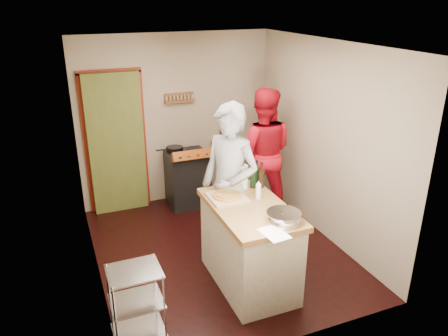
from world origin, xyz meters
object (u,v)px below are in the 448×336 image
Objects in this scene: stove at (188,178)px; person_red at (262,152)px; person_stripe at (230,188)px; island at (249,244)px; wire_shelving at (137,302)px.

stove is 0.53× the size of person_red.
person_stripe is 1.45m from person_red.
person_red is at bearing -33.86° from stove.
island is at bearing -89.25° from stove.
island is (1.36, 0.43, 0.08)m from wire_shelving.
stove is 1.25m from person_red.
island is 1.86m from person_red.
person_red is at bearing 41.04° from wire_shelving.
stove is 2.94m from wire_shelving.
stove is at bearing -7.49° from person_red.
person_stripe reaches higher than wire_shelving.
wire_shelving is 0.42× the size of person_red.
island is at bearing 85.70° from person_red.
wire_shelving is at bearing 67.41° from person_red.
person_red is (0.97, 1.08, -0.05)m from person_stripe.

